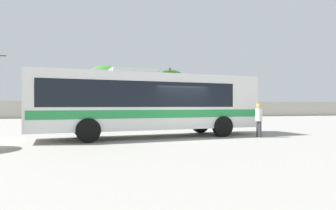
{
  "coord_description": "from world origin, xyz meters",
  "views": [
    {
      "loc": [
        -3.97,
        -13.73,
        1.57
      ],
      "look_at": [
        -0.35,
        1.25,
        1.6
      ],
      "focal_mm": 31.22,
      "sensor_mm": 36.0,
      "label": 1
    }
  ],
  "objects_px": {
    "attendant_by_bus_door": "(259,118)",
    "parked_car_leftmost_white": "(58,113)",
    "roadside_tree_left": "(40,88)",
    "roadside_tree_midleft": "(105,84)",
    "parked_car_third_maroon": "(165,112)",
    "utility_pole_far": "(170,91)",
    "coach_bus_white_green": "(147,101)",
    "parked_car_second_black": "(109,112)",
    "roadside_tree_midright": "(170,84)"
  },
  "relations": [
    {
      "from": "attendant_by_bus_door",
      "to": "roadside_tree_midright",
      "type": "xyz_separation_m",
      "value": [
        3.28,
        31.52,
        3.97
      ]
    },
    {
      "from": "parked_car_second_black",
      "to": "roadside_tree_midleft",
      "type": "distance_m",
      "value": 7.0
    },
    {
      "from": "parked_car_leftmost_white",
      "to": "roadside_tree_midright",
      "type": "height_order",
      "value": "roadside_tree_midright"
    },
    {
      "from": "roadside_tree_left",
      "to": "parked_car_second_black",
      "type": "bearing_deg",
      "value": -45.04
    },
    {
      "from": "attendant_by_bus_door",
      "to": "parked_car_leftmost_white",
      "type": "distance_m",
      "value": 24.82
    },
    {
      "from": "coach_bus_white_green",
      "to": "parked_car_leftmost_white",
      "type": "distance_m",
      "value": 21.41
    },
    {
      "from": "attendant_by_bus_door",
      "to": "parked_car_leftmost_white",
      "type": "bearing_deg",
      "value": 119.05
    },
    {
      "from": "coach_bus_white_green",
      "to": "attendant_by_bus_door",
      "type": "height_order",
      "value": "coach_bus_white_green"
    },
    {
      "from": "parked_car_second_black",
      "to": "roadside_tree_left",
      "type": "relative_size",
      "value": 0.76
    },
    {
      "from": "utility_pole_far",
      "to": "roadside_tree_midright",
      "type": "height_order",
      "value": "roadside_tree_midright"
    },
    {
      "from": "roadside_tree_midleft",
      "to": "roadside_tree_midright",
      "type": "xyz_separation_m",
      "value": [
        10.04,
        3.77,
        0.34
      ]
    },
    {
      "from": "coach_bus_white_green",
      "to": "parked_car_leftmost_white",
      "type": "height_order",
      "value": "coach_bus_white_green"
    },
    {
      "from": "roadside_tree_left",
      "to": "attendant_by_bus_door",
      "type": "bearing_deg",
      "value": -63.25
    },
    {
      "from": "utility_pole_far",
      "to": "parked_car_third_maroon",
      "type": "bearing_deg",
      "value": -109.11
    },
    {
      "from": "attendant_by_bus_door",
      "to": "roadside_tree_left",
      "type": "distance_m",
      "value": 34.99
    },
    {
      "from": "coach_bus_white_green",
      "to": "attendant_by_bus_door",
      "type": "bearing_deg",
      "value": -14.36
    },
    {
      "from": "parked_car_second_black",
      "to": "roadside_tree_midleft",
      "type": "bearing_deg",
      "value": 93.07
    },
    {
      "from": "parked_car_second_black",
      "to": "utility_pole_far",
      "type": "bearing_deg",
      "value": 36.95
    },
    {
      "from": "coach_bus_white_green",
      "to": "parked_car_third_maroon",
      "type": "distance_m",
      "value": 21.23
    },
    {
      "from": "parked_car_third_maroon",
      "to": "roadside_tree_midright",
      "type": "distance_m",
      "value": 10.98
    },
    {
      "from": "attendant_by_bus_door",
      "to": "parked_car_second_black",
      "type": "distance_m",
      "value": 22.8
    },
    {
      "from": "coach_bus_white_green",
      "to": "roadside_tree_midleft",
      "type": "height_order",
      "value": "roadside_tree_midleft"
    },
    {
      "from": "utility_pole_far",
      "to": "roadside_tree_left",
      "type": "relative_size",
      "value": 1.26
    },
    {
      "from": "parked_car_third_maroon",
      "to": "utility_pole_far",
      "type": "xyz_separation_m",
      "value": [
        2.36,
        6.8,
        2.97
      ]
    },
    {
      "from": "roadside_tree_left",
      "to": "utility_pole_far",
      "type": "bearing_deg",
      "value": -7.77
    },
    {
      "from": "roadside_tree_midleft",
      "to": "parked_car_third_maroon",
      "type": "bearing_deg",
      "value": -40.39
    },
    {
      "from": "attendant_by_bus_door",
      "to": "parked_car_second_black",
      "type": "xyz_separation_m",
      "value": [
        -6.44,
        21.87,
        -0.15
      ]
    },
    {
      "from": "parked_car_second_black",
      "to": "parked_car_third_maroon",
      "type": "xyz_separation_m",
      "value": [
        6.64,
        -0.03,
        -0.03
      ]
    },
    {
      "from": "parked_car_second_black",
      "to": "roadside_tree_midright",
      "type": "height_order",
      "value": "roadside_tree_midright"
    },
    {
      "from": "attendant_by_bus_door",
      "to": "parked_car_third_maroon",
      "type": "relative_size",
      "value": 0.38
    },
    {
      "from": "utility_pole_far",
      "to": "parked_car_second_black",
      "type": "bearing_deg",
      "value": -143.05
    },
    {
      "from": "roadside_tree_left",
      "to": "parked_car_leftmost_white",
      "type": "bearing_deg",
      "value": -68.93
    },
    {
      "from": "coach_bus_white_green",
      "to": "roadside_tree_midright",
      "type": "bearing_deg",
      "value": 73.95
    },
    {
      "from": "roadside_tree_left",
      "to": "coach_bus_white_green",
      "type": "bearing_deg",
      "value": -70.91
    },
    {
      "from": "parked_car_second_black",
      "to": "parked_car_third_maroon",
      "type": "distance_m",
      "value": 6.64
    },
    {
      "from": "coach_bus_white_green",
      "to": "utility_pole_far",
      "type": "height_order",
      "value": "utility_pole_far"
    },
    {
      "from": "attendant_by_bus_door",
      "to": "parked_car_third_maroon",
      "type": "height_order",
      "value": "attendant_by_bus_door"
    },
    {
      "from": "parked_car_third_maroon",
      "to": "roadside_tree_left",
      "type": "height_order",
      "value": "roadside_tree_left"
    },
    {
      "from": "parked_car_leftmost_white",
      "to": "parked_car_third_maroon",
      "type": "distance_m",
      "value": 12.25
    },
    {
      "from": "attendant_by_bus_door",
      "to": "utility_pole_far",
      "type": "bearing_deg",
      "value": 84.9
    },
    {
      "from": "parked_car_second_black",
      "to": "utility_pole_far",
      "type": "distance_m",
      "value": 11.63
    },
    {
      "from": "parked_car_leftmost_white",
      "to": "roadside_tree_midright",
      "type": "distance_m",
      "value": 18.68
    },
    {
      "from": "parked_car_leftmost_white",
      "to": "roadside_tree_left",
      "type": "relative_size",
      "value": 0.79
    },
    {
      "from": "coach_bus_white_green",
      "to": "parked_car_leftmost_white",
      "type": "relative_size",
      "value": 2.59
    },
    {
      "from": "attendant_by_bus_door",
      "to": "roadside_tree_midleft",
      "type": "relative_size",
      "value": 0.24
    },
    {
      "from": "attendant_by_bus_door",
      "to": "utility_pole_far",
      "type": "distance_m",
      "value": 28.89
    },
    {
      "from": "parked_car_second_black",
      "to": "utility_pole_far",
      "type": "xyz_separation_m",
      "value": [
        9.0,
        6.77,
        2.94
      ]
    },
    {
      "from": "roadside_tree_midleft",
      "to": "roadside_tree_left",
      "type": "bearing_deg",
      "value": 159.3
    },
    {
      "from": "parked_car_second_black",
      "to": "parked_car_leftmost_white",
      "type": "bearing_deg",
      "value": -178.26
    },
    {
      "from": "parked_car_leftmost_white",
      "to": "parked_car_third_maroon",
      "type": "bearing_deg",
      "value": 0.64
    }
  ]
}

